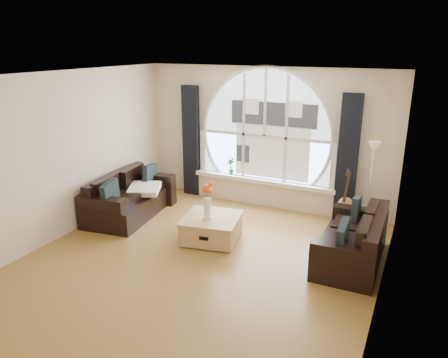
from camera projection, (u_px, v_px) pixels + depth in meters
ground at (198, 263)px, 6.26m from camera, size 5.00×5.50×0.01m
ceiling at (193, 76)px, 5.43m from camera, size 5.00×5.50×0.01m
wall_back at (266, 138)px, 8.20m from camera, size 5.00×0.01×2.70m
wall_front at (31, 266)px, 3.49m from camera, size 5.00×0.01×2.70m
wall_left at (62, 156)px, 6.88m from camera, size 0.01×5.50×2.70m
wall_right at (387, 205)px, 4.81m from camera, size 0.01×5.50×2.70m
attic_slope at (369, 115)px, 4.62m from camera, size 0.92×5.50×0.72m
arched_window at (265, 124)px, 8.09m from camera, size 2.60×0.06×2.15m
window_sill at (262, 181)px, 8.37m from camera, size 2.90×0.22×0.08m
window_frame at (265, 124)px, 8.06m from camera, size 2.76×0.08×2.15m
neighbor_house at (272, 131)px, 8.05m from camera, size 1.70×0.02×1.50m
curtain_left at (191, 141)px, 8.82m from camera, size 0.35×0.12×2.30m
curtain_right at (348, 159)px, 7.49m from camera, size 0.35×0.12×2.30m
sofa_left at (130, 195)px, 7.88m from camera, size 1.11×1.87×0.79m
sofa_right at (352, 236)px, 6.20m from camera, size 0.86×1.69×0.75m
coffee_chest at (212, 227)px, 6.96m from camera, size 1.05×1.05×0.44m
throw_blanket at (144, 189)px, 7.93m from camera, size 0.73×0.73×0.10m
vase_flowers at (207, 196)px, 6.73m from camera, size 0.24×0.24×0.70m
floor_lamp at (370, 189)px, 7.02m from camera, size 0.24×0.24×1.60m
guitar at (346, 196)px, 7.45m from camera, size 0.43×0.36×1.06m
potted_plant at (231, 166)px, 8.59m from camera, size 0.20×0.16×0.33m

